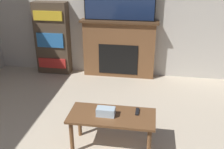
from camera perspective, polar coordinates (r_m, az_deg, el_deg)
wall_back at (r=5.16m, az=3.44°, el=14.30°), size 6.48×0.06×2.70m
fireplace at (r=5.22m, az=1.53°, el=5.64°), size 1.51×0.28×1.13m
tv at (r=4.99m, az=1.61°, el=15.78°), size 1.34×0.03×0.73m
coffee_table at (r=3.22m, az=-0.03°, el=-9.83°), size 1.05×0.47×0.47m
tissue_box at (r=3.15m, az=-1.37°, el=-8.10°), size 0.22×0.12×0.10m
remote_control at (r=3.24m, az=5.51°, el=-8.02°), size 0.04×0.15×0.02m
bookshelf at (r=5.49m, az=-12.81°, el=7.65°), size 0.68×0.29×1.45m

